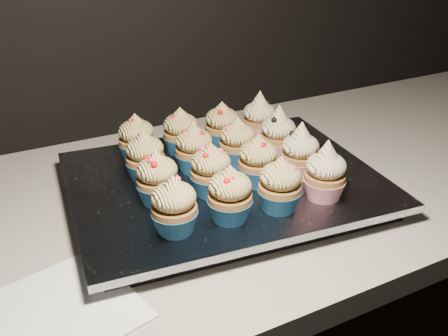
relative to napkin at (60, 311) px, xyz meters
name	(u,v)px	position (x,y,z in m)	size (l,w,h in m)	color
worktop	(323,169)	(0.53, 0.18, -0.02)	(2.44, 0.64, 0.04)	beige
napkin	(60,311)	(0.00, 0.00, 0.00)	(0.17, 0.17, 0.00)	white
baking_tray	(224,189)	(0.30, 0.15, 0.01)	(0.45, 0.34, 0.02)	black
foil_lining	(224,180)	(0.30, 0.15, 0.03)	(0.49, 0.38, 0.01)	silver
cupcake_0	(174,207)	(0.17, 0.05, 0.07)	(0.06, 0.06, 0.08)	#1B5383
cupcake_1	(230,195)	(0.25, 0.04, 0.07)	(0.06, 0.06, 0.08)	#1B5383
cupcake_2	(280,186)	(0.32, 0.03, 0.07)	(0.06, 0.06, 0.08)	#1B5383
cupcake_3	(325,174)	(0.40, 0.03, 0.07)	(0.06, 0.06, 0.10)	red
cupcake_4	(158,179)	(0.17, 0.13, 0.07)	(0.06, 0.06, 0.08)	#1B5383
cupcake_5	(211,171)	(0.25, 0.12, 0.07)	(0.06, 0.06, 0.08)	#1B5383
cupcake_6	(258,162)	(0.33, 0.11, 0.07)	(0.06, 0.06, 0.08)	#1B5383
cupcake_7	(300,153)	(0.41, 0.10, 0.07)	(0.06, 0.06, 0.10)	red
cupcake_8	(145,157)	(0.18, 0.21, 0.07)	(0.06, 0.06, 0.08)	#1B5383
cupcake_9	(194,149)	(0.26, 0.20, 0.07)	(0.06, 0.06, 0.08)	#1B5383
cupcake_10	(237,143)	(0.34, 0.19, 0.07)	(0.06, 0.06, 0.08)	#1B5383
cupcake_11	(278,135)	(0.42, 0.18, 0.07)	(0.06, 0.06, 0.10)	red
cupcake_12	(137,139)	(0.19, 0.28, 0.07)	(0.06, 0.06, 0.08)	#1B5383
cupcake_13	(181,132)	(0.27, 0.27, 0.07)	(0.06, 0.06, 0.08)	#1B5383
cupcake_14	(222,126)	(0.35, 0.26, 0.07)	(0.06, 0.06, 0.08)	#1B5383
cupcake_15	(259,119)	(0.42, 0.26, 0.07)	(0.06, 0.06, 0.10)	red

